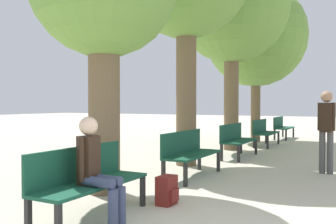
{
  "coord_description": "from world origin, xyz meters",
  "views": [
    {
      "loc": [
        0.93,
        -3.06,
        1.43
      ],
      "look_at": [
        -4.16,
        6.47,
        1.19
      ],
      "focal_mm": 40.0,
      "sensor_mm": 36.0,
      "label": 1
    }
  ],
  "objects_px": {
    "bench_row_2": "(236,138)",
    "pedestrian_mid": "(326,126)",
    "tree_row_2": "(232,7)",
    "bench_row_3": "(264,131)",
    "tree_row_3": "(256,37)",
    "bench_row_1": "(189,150)",
    "backpack": "(167,190)",
    "person_seated": "(96,167)",
    "bench_row_4": "(282,126)",
    "bench_row_0": "(86,177)"
  },
  "relations": [
    {
      "from": "bench_row_2",
      "to": "pedestrian_mid",
      "type": "bearing_deg",
      "value": -30.43
    },
    {
      "from": "pedestrian_mid",
      "to": "tree_row_2",
      "type": "bearing_deg",
      "value": 136.05
    },
    {
      "from": "bench_row_3",
      "to": "tree_row_3",
      "type": "height_order",
      "value": "tree_row_3"
    },
    {
      "from": "bench_row_3",
      "to": "tree_row_2",
      "type": "xyz_separation_m",
      "value": [
        -0.64,
        -1.5,
        3.88
      ]
    },
    {
      "from": "tree_row_2",
      "to": "tree_row_3",
      "type": "xyz_separation_m",
      "value": [
        -0.0,
        2.84,
        -0.47
      ]
    },
    {
      "from": "bench_row_1",
      "to": "tree_row_2",
      "type": "distance_m",
      "value": 5.98
    },
    {
      "from": "bench_row_1",
      "to": "bench_row_2",
      "type": "xyz_separation_m",
      "value": [
        0.0,
        3.0,
        0.0
      ]
    },
    {
      "from": "bench_row_2",
      "to": "backpack",
      "type": "distance_m",
      "value": 5.01
    },
    {
      "from": "tree_row_2",
      "to": "backpack",
      "type": "height_order",
      "value": "tree_row_2"
    },
    {
      "from": "bench_row_1",
      "to": "person_seated",
      "type": "distance_m",
      "value": 3.12
    },
    {
      "from": "bench_row_3",
      "to": "person_seated",
      "type": "relative_size",
      "value": 1.33
    },
    {
      "from": "bench_row_2",
      "to": "backpack",
      "type": "relative_size",
      "value": 4.18
    },
    {
      "from": "bench_row_2",
      "to": "bench_row_4",
      "type": "relative_size",
      "value": 1.0
    },
    {
      "from": "bench_row_1",
      "to": "pedestrian_mid",
      "type": "height_order",
      "value": "pedestrian_mid"
    },
    {
      "from": "tree_row_3",
      "to": "pedestrian_mid",
      "type": "bearing_deg",
      "value": -62.44
    },
    {
      "from": "bench_row_4",
      "to": "person_seated",
      "type": "distance_m",
      "value": 12.11
    },
    {
      "from": "bench_row_2",
      "to": "bench_row_3",
      "type": "height_order",
      "value": "same"
    },
    {
      "from": "bench_row_0",
      "to": "bench_row_2",
      "type": "xyz_separation_m",
      "value": [
        0.0,
        6.0,
        0.0
      ]
    },
    {
      "from": "bench_row_1",
      "to": "tree_row_2",
      "type": "relative_size",
      "value": 0.27
    },
    {
      "from": "person_seated",
      "to": "backpack",
      "type": "xyz_separation_m",
      "value": [
        0.34,
        1.14,
        -0.48
      ]
    },
    {
      "from": "bench_row_4",
      "to": "tree_row_2",
      "type": "xyz_separation_m",
      "value": [
        -0.64,
        -4.5,
        3.88
      ]
    },
    {
      "from": "bench_row_3",
      "to": "tree_row_2",
      "type": "bearing_deg",
      "value": -113.25
    },
    {
      "from": "bench_row_2",
      "to": "person_seated",
      "type": "distance_m",
      "value": 6.11
    },
    {
      "from": "bench_row_3",
      "to": "tree_row_2",
      "type": "height_order",
      "value": "tree_row_2"
    },
    {
      "from": "bench_row_0",
      "to": "bench_row_1",
      "type": "xyz_separation_m",
      "value": [
        0.0,
        3.0,
        0.0
      ]
    },
    {
      "from": "bench_row_3",
      "to": "backpack",
      "type": "height_order",
      "value": "bench_row_3"
    },
    {
      "from": "bench_row_3",
      "to": "person_seated",
      "type": "distance_m",
      "value": 9.11
    },
    {
      "from": "bench_row_1",
      "to": "bench_row_2",
      "type": "relative_size",
      "value": 1.0
    },
    {
      "from": "bench_row_3",
      "to": "person_seated",
      "type": "xyz_separation_m",
      "value": [
        0.24,
        -9.11,
        0.16
      ]
    },
    {
      "from": "bench_row_4",
      "to": "tree_row_2",
      "type": "relative_size",
      "value": 0.27
    },
    {
      "from": "tree_row_3",
      "to": "bench_row_1",
      "type": "bearing_deg",
      "value": -84.98
    },
    {
      "from": "bench_row_3",
      "to": "bench_row_2",
      "type": "bearing_deg",
      "value": -90.0
    },
    {
      "from": "bench_row_0",
      "to": "pedestrian_mid",
      "type": "distance_m",
      "value": 5.2
    },
    {
      "from": "bench_row_2",
      "to": "bench_row_3",
      "type": "relative_size",
      "value": 1.0
    },
    {
      "from": "bench_row_3",
      "to": "pedestrian_mid",
      "type": "relative_size",
      "value": 1.01
    },
    {
      "from": "bench_row_0",
      "to": "bench_row_1",
      "type": "relative_size",
      "value": 1.0
    },
    {
      "from": "tree_row_2",
      "to": "bench_row_4",
      "type": "bearing_deg",
      "value": 81.85
    },
    {
      "from": "bench_row_2",
      "to": "pedestrian_mid",
      "type": "distance_m",
      "value": 2.75
    },
    {
      "from": "tree_row_2",
      "to": "pedestrian_mid",
      "type": "height_order",
      "value": "tree_row_2"
    },
    {
      "from": "person_seated",
      "to": "pedestrian_mid",
      "type": "bearing_deg",
      "value": 66.13
    },
    {
      "from": "backpack",
      "to": "pedestrian_mid",
      "type": "bearing_deg",
      "value": 63.96
    },
    {
      "from": "bench_row_4",
      "to": "tree_row_3",
      "type": "distance_m",
      "value": 3.85
    },
    {
      "from": "person_seated",
      "to": "pedestrian_mid",
      "type": "xyz_separation_m",
      "value": [
        2.09,
        4.73,
        0.29
      ]
    },
    {
      "from": "bench_row_0",
      "to": "tree_row_3",
      "type": "xyz_separation_m",
      "value": [
        -0.64,
        10.34,
        3.42
      ]
    },
    {
      "from": "bench_row_1",
      "to": "tree_row_2",
      "type": "bearing_deg",
      "value": 98.15
    },
    {
      "from": "bench_row_1",
      "to": "backpack",
      "type": "bearing_deg",
      "value": -73.56
    },
    {
      "from": "bench_row_0",
      "to": "person_seated",
      "type": "distance_m",
      "value": 0.31
    },
    {
      "from": "backpack",
      "to": "bench_row_1",
      "type": "bearing_deg",
      "value": 106.44
    },
    {
      "from": "bench_row_3",
      "to": "backpack",
      "type": "bearing_deg",
      "value": -85.83
    },
    {
      "from": "bench_row_3",
      "to": "person_seated",
      "type": "height_order",
      "value": "person_seated"
    }
  ]
}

